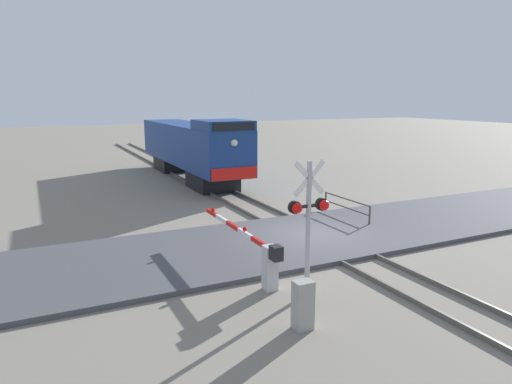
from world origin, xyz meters
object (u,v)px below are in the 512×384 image
Objects in this scene: utility_cabinet at (303,305)px; crossing_signal at (309,214)px; crossing_gate at (260,253)px; locomotive at (191,147)px; guard_railing at (346,205)px.

crossing_signal is at bearing 54.63° from utility_cabinet.
crossing_gate is (-0.75, 1.41, -1.42)m from crossing_signal.
crossing_signal reaches higher than utility_cabinet.
locomotive reaches higher than utility_cabinet.
locomotive reaches higher than crossing_gate.
locomotive is 13.30m from guard_railing.
locomotive is 2.66× the size of crossing_gate.
guard_railing is (6.98, 7.69, 0.04)m from utility_cabinet.
crossing_signal reaches higher than guard_railing.
guard_railing is at bearing 46.23° from crossing_signal.
locomotive is at bearing 78.06° from crossing_gate.
crossing_gate is (-3.72, -17.61, -1.27)m from locomotive.
guard_railing is (5.87, 6.13, -1.66)m from crossing_signal.
crossing_signal is 2.14m from crossing_gate.
crossing_gate is at bearing -144.52° from guard_railing.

